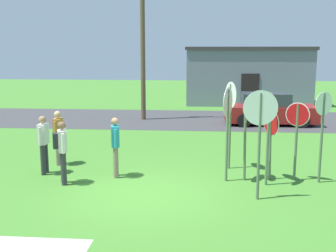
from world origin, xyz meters
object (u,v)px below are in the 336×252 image
stop_sign_center_cluster (297,129)px  person_on_left (58,135)px  person_in_teal (44,142)px  stop_sign_low_front (245,127)px  person_near_signs (115,144)px  stop_sign_leaning_right (322,123)px  stop_sign_nearest (227,117)px  stop_sign_leaning_left (268,124)px  stop_sign_rear_left (260,125)px  utility_pole (143,33)px  parked_car_on_street (269,110)px  stop_sign_tallest (271,133)px  person_in_dark_shirt (62,148)px  stop_sign_rear_right (230,110)px

stop_sign_center_cluster → person_on_left: stop_sign_center_cluster is taller
stop_sign_center_cluster → person_in_teal: (-7.06, 0.01, -0.49)m
stop_sign_low_front → person_on_left: 5.73m
person_in_teal → person_near_signs: size_ratio=1.00×
person_on_left → stop_sign_low_front: bearing=-11.5°
stop_sign_leaning_right → stop_sign_center_cluster: bearing=167.4°
stop_sign_nearest → person_on_left: size_ratio=1.52×
person_in_teal → stop_sign_leaning_left: bearing=-4.6°
stop_sign_rear_left → utility_pole: bearing=111.0°
parked_car_on_street → person_on_left: 10.98m
stop_sign_tallest → stop_sign_center_cluster: 0.70m
stop_sign_nearest → person_in_dark_shirt: size_ratio=1.52×
stop_sign_low_front → person_in_dark_shirt: stop_sign_low_front is taller
stop_sign_low_front → stop_sign_leaning_left: bearing=-34.3°
stop_sign_leaning_right → stop_sign_leaning_left: size_ratio=1.00×
person_in_teal → stop_sign_nearest: bearing=-2.6°
person_near_signs → stop_sign_leaning_left: bearing=-5.4°
stop_sign_rear_left → person_on_left: stop_sign_rear_left is taller
person_near_signs → utility_pole: bearing=93.7°
stop_sign_low_front → stop_sign_leaning_left: (0.55, -0.38, 0.15)m
stop_sign_nearest → person_near_signs: 3.18m
stop_sign_rear_right → stop_sign_nearest: 1.26m
stop_sign_nearest → stop_sign_tallest: bearing=11.6°
person_in_teal → person_on_left: size_ratio=1.00×
utility_pole → person_near_signs: size_ratio=4.97×
utility_pole → stop_sign_rear_right: utility_pole is taller
parked_car_on_street → stop_sign_leaning_right: 9.13m
stop_sign_low_front → stop_sign_rear_right: bearing=106.2°
person_on_left → person_in_teal: bearing=-94.6°
parked_car_on_street → person_on_left: size_ratio=2.56×
utility_pole → stop_sign_leaning_left: 11.72m
stop_sign_rear_right → stop_sign_low_front: size_ratio=1.17×
person_on_left → stop_sign_tallest: bearing=-9.0°
stop_sign_rear_left → stop_sign_leaning_left: 1.16m
stop_sign_rear_left → stop_sign_nearest: stop_sign_rear_left is taller
stop_sign_leaning_left → stop_sign_low_front: bearing=145.7°
stop_sign_center_cluster → stop_sign_leaning_right: 0.67m
stop_sign_rear_right → stop_sign_rear_left: 2.66m
person_on_left → person_near_signs: same height
stop_sign_leaning_left → stop_sign_rear_right: bearing=120.2°
utility_pole → stop_sign_center_cluster: utility_pole is taller
parked_car_on_street → person_near_signs: size_ratio=2.56×
stop_sign_tallest → utility_pole: bearing=116.5°
stop_sign_center_cluster → stop_sign_rear_left: bearing=-127.3°
parked_car_on_street → stop_sign_rear_left: size_ratio=1.65×
stop_sign_rear_right → stop_sign_leaning_right: bearing=-26.6°
person_in_teal → person_near_signs: same height
stop_sign_rear_right → person_in_dark_shirt: bearing=-157.3°
person_in_dark_shirt → stop_sign_center_cluster: bearing=7.8°
stop_sign_tallest → stop_sign_nearest: stop_sign_nearest is taller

